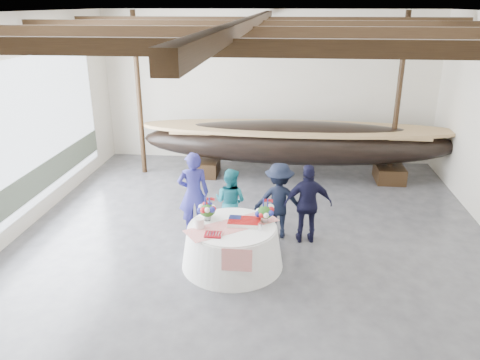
# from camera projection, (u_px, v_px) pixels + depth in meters

# --- Properties ---
(floor) EXTENTS (10.00, 12.00, 0.01)m
(floor) POSITION_uv_depth(u_px,v_px,m) (251.00, 252.00, 9.35)
(floor) COLOR #3D3D42
(floor) RESTS_ON ground
(wall_back) EXTENTS (10.00, 0.02, 4.50)m
(wall_back) POSITION_uv_depth(u_px,v_px,m) (268.00, 88.00, 14.13)
(wall_back) COLOR silver
(wall_back) RESTS_ON ground
(ceiling) EXTENTS (10.00, 12.00, 0.01)m
(ceiling) POSITION_uv_depth(u_px,v_px,m) (254.00, 13.00, 7.75)
(ceiling) COLOR white
(ceiling) RESTS_ON wall_back
(pavilion_structure) EXTENTS (9.80, 11.76, 4.50)m
(pavilion_structure) POSITION_uv_depth(u_px,v_px,m) (256.00, 41.00, 8.64)
(pavilion_structure) COLOR black
(pavilion_structure) RESTS_ON ground
(open_bay) EXTENTS (0.03, 7.00, 3.20)m
(open_bay) POSITION_uv_depth(u_px,v_px,m) (28.00, 143.00, 10.10)
(open_bay) COLOR silver
(open_bay) RESTS_ON ground
(longboat_display) EXTENTS (8.66, 1.73, 1.62)m
(longboat_display) POSITION_uv_depth(u_px,v_px,m) (297.00, 142.00, 12.97)
(longboat_display) COLOR black
(longboat_display) RESTS_ON ground
(banquet_table) EXTENTS (1.91, 1.91, 0.82)m
(banquet_table) POSITION_uv_depth(u_px,v_px,m) (232.00, 245.00, 8.76)
(banquet_table) COLOR white
(banquet_table) RESTS_ON ground
(tabletop_items) EXTENTS (1.74, 1.49, 0.40)m
(tabletop_items) POSITION_uv_depth(u_px,v_px,m) (233.00, 215.00, 8.69)
(tabletop_items) COLOR red
(tabletop_items) RESTS_ON banquet_table
(guest_woman_blue) EXTENTS (0.75, 0.59, 1.81)m
(guest_woman_blue) POSITION_uv_depth(u_px,v_px,m) (194.00, 194.00, 9.82)
(guest_woman_blue) COLOR navy
(guest_woman_blue) RESTS_ON ground
(guest_woman_teal) EXTENTS (0.87, 0.78, 1.47)m
(guest_woman_teal) POSITION_uv_depth(u_px,v_px,m) (230.00, 202.00, 9.85)
(guest_woman_teal) COLOR #1A7686
(guest_woman_teal) RESTS_ON ground
(guest_man_left) EXTENTS (1.07, 0.64, 1.62)m
(guest_man_left) POSITION_uv_depth(u_px,v_px,m) (279.00, 201.00, 9.71)
(guest_man_left) COLOR black
(guest_man_left) RESTS_ON ground
(guest_man_right) EXTENTS (1.02, 0.51, 1.67)m
(guest_man_right) POSITION_uv_depth(u_px,v_px,m) (308.00, 204.00, 9.49)
(guest_man_right) COLOR black
(guest_man_right) RESTS_ON ground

